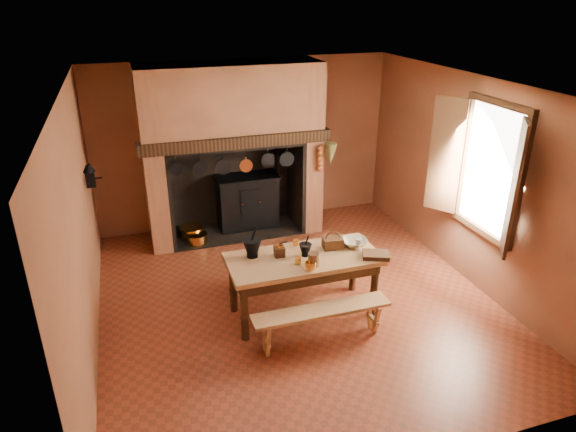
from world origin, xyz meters
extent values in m
plane|color=maroon|center=(0.00, 0.00, 0.00)|extent=(5.50, 5.50, 0.00)
plane|color=silver|center=(0.00, 0.00, 2.80)|extent=(5.50, 5.50, 0.00)
cube|color=#995E3D|center=(0.00, 2.75, 1.40)|extent=(5.00, 0.02, 2.80)
cube|color=#995E3D|center=(-2.50, 0.00, 1.40)|extent=(0.02, 5.50, 2.80)
cube|color=#995E3D|center=(2.50, 0.00, 1.40)|extent=(0.02, 5.50, 2.80)
cube|color=#995E3D|center=(0.00, -2.75, 1.40)|extent=(5.00, 0.02, 2.80)
cube|color=#995E3D|center=(-1.55, 2.30, 1.40)|extent=(0.30, 0.90, 2.80)
cube|color=#995E3D|center=(0.95, 2.30, 1.40)|extent=(0.30, 0.90, 2.80)
cube|color=#995E3D|center=(-0.30, 2.30, 2.20)|extent=(2.20, 0.90, 1.20)
cube|color=black|center=(-0.30, 1.90, 1.69)|extent=(2.95, 0.22, 0.18)
cube|color=black|center=(-0.30, 2.72, 0.80)|extent=(2.20, 0.06, 1.60)
cube|color=black|center=(-0.30, 2.30, 0.01)|extent=(2.20, 0.90, 0.02)
cube|color=black|center=(-0.05, 2.45, 0.45)|extent=(1.00, 0.50, 0.90)
cube|color=black|center=(-0.05, 2.43, 0.92)|extent=(1.04, 0.54, 0.04)
cube|color=black|center=(-0.05, 2.19, 0.55)|extent=(0.35, 0.02, 0.45)
cylinder|color=black|center=(0.50, 2.45, 1.25)|extent=(0.10, 0.10, 0.70)
cylinder|color=orange|center=(-0.20, 2.17, 0.55)|extent=(0.03, 0.03, 0.03)
cylinder|color=orange|center=(0.10, 2.17, 0.55)|extent=(0.03, 0.03, 0.03)
cylinder|color=orange|center=(-1.05, 2.30, 0.10)|extent=(0.40, 0.40, 0.20)
cylinder|color=orange|center=(-1.00, 2.05, 0.09)|extent=(0.34, 0.34, 0.18)
cube|color=black|center=(-1.25, 2.40, 0.08)|extent=(0.18, 0.18, 0.16)
cone|color=olive|center=(1.18, 1.79, 1.38)|extent=(0.20, 0.20, 0.35)
cube|color=white|center=(2.48, -0.40, 1.70)|extent=(0.02, 1.00, 1.60)
cube|color=#3A1F12|center=(2.45, -0.40, 2.54)|extent=(0.08, 1.16, 0.08)
cube|color=#3A1F12|center=(2.45, -0.40, 0.86)|extent=(0.08, 1.16, 0.08)
cube|color=#3A1F12|center=(2.25, -1.08, 1.70)|extent=(0.29, 0.39, 1.60)
cube|color=#3A1F12|center=(2.25, 0.28, 1.70)|extent=(0.29, 0.39, 1.60)
cube|color=black|center=(-2.42, 1.55, 1.45)|extent=(0.12, 0.12, 0.22)
cone|color=black|center=(-2.42, 1.55, 1.60)|extent=(0.16, 0.16, 0.10)
cylinder|color=black|center=(-2.33, 1.55, 1.45)|extent=(0.12, 0.02, 0.02)
cube|color=tan|center=(-0.01, -0.30, 0.78)|extent=(1.87, 0.83, 0.06)
cube|color=#3A1F12|center=(-0.01, -0.30, 0.67)|extent=(1.74, 0.70, 0.15)
cylinder|color=#3A1F12|center=(-0.84, -0.61, 0.37)|extent=(0.09, 0.09, 0.75)
cylinder|color=#3A1F12|center=(0.82, -0.61, 0.37)|extent=(0.09, 0.09, 0.75)
cylinder|color=#3A1F12|center=(-0.84, 0.01, 0.37)|extent=(0.09, 0.09, 0.75)
cylinder|color=#3A1F12|center=(0.82, 0.01, 0.37)|extent=(0.09, 0.09, 0.75)
cube|color=tan|center=(-0.01, -0.93, 0.44)|extent=(1.63, 0.29, 0.04)
cube|color=tan|center=(-0.01, 0.41, 0.45)|extent=(1.67, 0.29, 0.04)
cylinder|color=black|center=(-0.60, -0.11, 0.83)|extent=(0.14, 0.14, 0.04)
cone|color=black|center=(-0.60, -0.11, 0.95)|extent=(0.23, 0.23, 0.19)
cylinder|color=black|center=(-0.58, -0.11, 1.11)|extent=(0.09, 0.03, 0.19)
cylinder|color=black|center=(0.02, -0.28, 0.82)|extent=(0.09, 0.09, 0.03)
cone|color=black|center=(0.02, -0.28, 0.90)|extent=(0.16, 0.16, 0.13)
cylinder|color=black|center=(0.04, -0.28, 1.01)|extent=(0.06, 0.03, 0.13)
cube|color=#3A1F12|center=(-0.29, -0.19, 0.87)|extent=(0.13, 0.13, 0.12)
cylinder|color=orange|center=(-0.29, -0.19, 0.95)|extent=(0.09, 0.09, 0.03)
cylinder|color=black|center=(-0.24, -0.19, 0.98)|extent=(0.10, 0.02, 0.03)
cylinder|color=orange|center=(-0.13, -0.45, 0.85)|extent=(0.09, 0.09, 0.09)
cylinder|color=orange|center=(0.00, 0.01, 0.85)|extent=(0.08, 0.08, 0.08)
imported|color=beige|center=(0.71, -0.21, 0.85)|extent=(0.38, 0.38, 0.08)
cylinder|color=#55311F|center=(0.03, -0.55, 0.89)|extent=(0.17, 0.17, 0.17)
cylinder|color=beige|center=(0.71, -0.32, 0.88)|extent=(0.09, 0.09, 0.14)
cube|color=#523118|center=(0.41, -0.19, 0.88)|extent=(0.26, 0.20, 0.14)
torus|color=#523118|center=(0.41, -0.19, 0.95)|extent=(0.20, 0.04, 0.20)
cube|color=#3A1F12|center=(0.82, -0.58, 0.84)|extent=(0.38, 0.34, 0.05)
imported|color=orange|center=(-0.04, -0.63, 0.86)|extent=(0.14, 0.14, 0.11)
camera|label=1|loc=(-1.89, -5.49, 3.80)|focal=32.00mm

